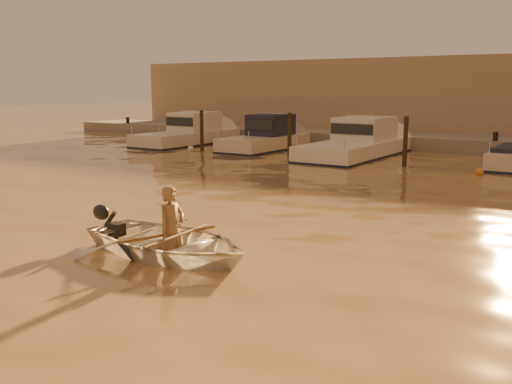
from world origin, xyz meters
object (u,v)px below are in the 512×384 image
Objects in this scene: dinghy at (168,242)px; waterfront_building at (485,100)px; moored_boat_0 at (187,133)px; person at (172,230)px; moored_boat_1 at (265,137)px; moored_boat_2 at (358,142)px.

waterfront_building reaches higher than dinghy.
waterfront_building reaches higher than moored_boat_0.
dinghy is 2.22× the size of person.
person is at bearing -50.74° from moored_boat_0.
moored_boat_1 reaches higher than dinghy.
waterfront_building reaches higher than person.
moored_boat_2 is 11.58m from waterfront_building.
dinghy is 0.48× the size of moored_boat_0.
waterfront_building is at bearing 39.62° from moored_boat_0.
moored_boat_0 is (-13.46, 16.59, 0.37)m from dinghy.
moored_boat_0 and moored_boat_1 have the same top height.
moored_boat_1 is (-8.39, 16.59, 0.37)m from dinghy.
moored_boat_0 is 1.17× the size of moored_boat_1.
moored_boat_0 is at bearing 180.00° from moored_boat_1.
dinghy is 21.37m from moored_boat_0.
moored_boat_2 is (10.12, 0.00, 0.00)m from moored_boat_0.
moored_boat_1 reaches higher than person.
person is (0.10, -0.01, 0.26)m from dinghy.
moored_boat_2 is at bearing -106.05° from waterfront_building.
dinghy is at bearing 90.00° from person.
moored_boat_2 reaches higher than person.
moored_boat_1 is 0.74× the size of moored_boat_2.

